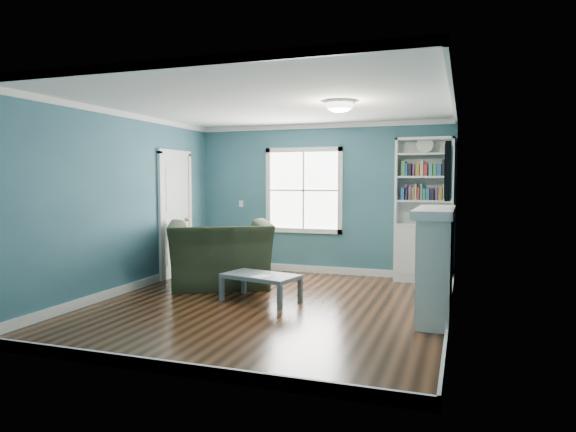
% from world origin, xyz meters
% --- Properties ---
extents(floor, '(5.00, 5.00, 0.00)m').
position_xyz_m(floor, '(0.00, 0.00, 0.00)').
color(floor, black).
rests_on(floor, ground).
extents(room_walls, '(5.00, 5.00, 5.00)m').
position_xyz_m(room_walls, '(0.00, 0.00, 1.58)').
color(room_walls, '#2D5466').
rests_on(room_walls, ground).
extents(trim, '(4.50, 5.00, 2.60)m').
position_xyz_m(trim, '(0.00, 0.00, 1.24)').
color(trim, white).
rests_on(trim, ground).
extents(window, '(1.40, 0.06, 1.50)m').
position_xyz_m(window, '(-0.30, 2.49, 1.45)').
color(window, white).
rests_on(window, room_walls).
extents(bookshelf, '(0.90, 0.35, 2.31)m').
position_xyz_m(bookshelf, '(1.77, 2.30, 0.92)').
color(bookshelf, silver).
rests_on(bookshelf, ground).
extents(fireplace, '(0.44, 1.58, 1.30)m').
position_xyz_m(fireplace, '(2.08, 0.20, 0.64)').
color(fireplace, black).
rests_on(fireplace, ground).
extents(tv, '(0.06, 1.10, 0.65)m').
position_xyz_m(tv, '(2.20, 0.20, 1.72)').
color(tv, black).
rests_on(tv, fireplace).
extents(door, '(0.12, 0.98, 2.17)m').
position_xyz_m(door, '(-2.22, 1.40, 1.07)').
color(door, silver).
rests_on(door, ground).
extents(ceiling_fixture, '(0.38, 0.38, 0.15)m').
position_xyz_m(ceiling_fixture, '(0.90, 0.10, 2.55)').
color(ceiling_fixture, white).
rests_on(ceiling_fixture, room_walls).
extents(light_switch, '(0.08, 0.01, 0.12)m').
position_xyz_m(light_switch, '(-1.50, 2.48, 1.20)').
color(light_switch, white).
rests_on(light_switch, room_walls).
extents(recliner, '(1.81, 1.60, 1.33)m').
position_xyz_m(recliner, '(-1.15, 0.91, 0.67)').
color(recliner, '#222C1B').
rests_on(recliner, ground).
extents(coffee_table, '(1.10, 0.77, 0.36)m').
position_xyz_m(coffee_table, '(-0.20, 0.21, 0.32)').
color(coffee_table, '#545E64').
rests_on(coffee_table, ground).
extents(paper_sheet, '(0.29, 0.32, 0.00)m').
position_xyz_m(paper_sheet, '(-0.13, 0.06, 0.37)').
color(paper_sheet, white).
rests_on(paper_sheet, coffee_table).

